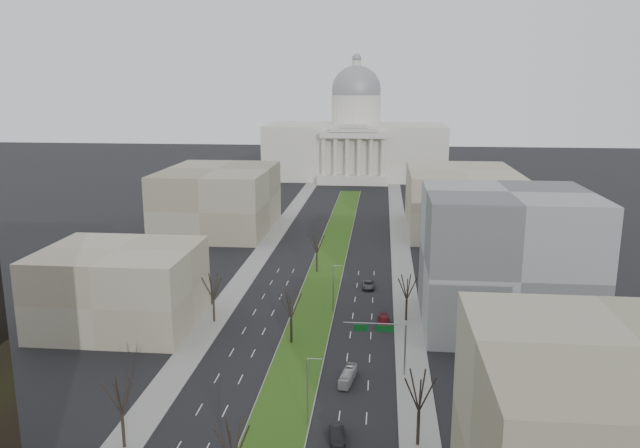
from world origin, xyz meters
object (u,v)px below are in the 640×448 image
Objects in this scene: box_van at (348,376)px; car_grey_far at (368,285)px; car_black at (337,434)px; car_red at (384,322)px.

car_grey_far is at bearing 97.07° from box_van.
car_black is 0.93× the size of car_grey_far.
car_black is 0.77× the size of box_van.
car_red is (5.61, 36.97, -0.03)m from car_black.
box_van is (-5.15, -21.85, 0.10)m from car_red.
car_black reaches higher than car_red.
box_van is at bearing -105.70° from car_red.
car_grey_far is (2.36, 57.69, -0.08)m from car_black.
box_van reaches higher than car_red.
car_black is 57.74m from car_grey_far.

